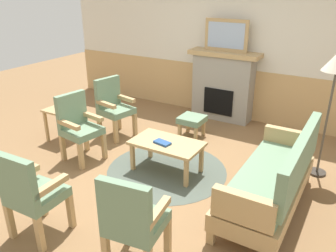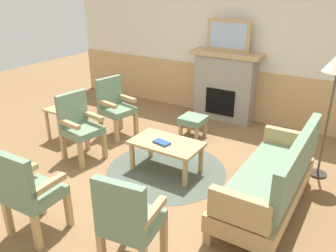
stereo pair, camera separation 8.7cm
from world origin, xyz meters
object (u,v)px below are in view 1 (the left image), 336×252
(coffee_table, at_px, (167,146))
(footstool, at_px, (192,121))
(couch, at_px, (272,180))
(fireplace, at_px, (223,85))
(book_on_table, at_px, (162,143))
(framed_picture, at_px, (226,35))
(armchair_near_fireplace, at_px, (113,105))
(armchair_front_left, at_px, (30,192))
(armchair_by_window_left, at_px, (78,124))
(armchair_front_center, at_px, (133,219))
(side_table, at_px, (61,115))

(coffee_table, relative_size, footstool, 2.40)
(couch, xyz_separation_m, footstool, (-1.70, 1.36, -0.11))
(fireplace, height_order, book_on_table, fireplace)
(framed_picture, bearing_deg, coffee_table, -86.53)
(fireplace, distance_m, footstool, 1.13)
(armchair_near_fireplace, bearing_deg, framed_picture, 52.88)
(book_on_table, bearing_deg, footstool, 99.07)
(fireplace, height_order, armchair_front_left, fireplace)
(coffee_table, xyz_separation_m, footstool, (-0.23, 1.20, -0.10))
(framed_picture, height_order, armchair_near_fireplace, framed_picture)
(coffee_table, xyz_separation_m, armchair_near_fireplace, (-1.40, 0.59, 0.15))
(coffee_table, bearing_deg, framed_picture, 93.47)
(fireplace, height_order, framed_picture, framed_picture)
(fireplace, xyz_separation_m, footstool, (-0.09, -1.06, -0.37))
(framed_picture, height_order, footstool, framed_picture)
(book_on_table, bearing_deg, couch, -3.16)
(book_on_table, relative_size, armchair_front_left, 0.23)
(framed_picture, relative_size, armchair_by_window_left, 0.82)
(armchair_front_left, bearing_deg, fireplace, 85.45)
(coffee_table, height_order, armchair_front_center, armchair_front_center)
(coffee_table, relative_size, armchair_front_left, 0.98)
(fireplace, distance_m, armchair_near_fireplace, 2.09)
(armchair_near_fireplace, xyz_separation_m, side_table, (-0.60, -0.60, -0.10))
(coffee_table, xyz_separation_m, side_table, (-1.99, -0.00, 0.05))
(couch, relative_size, coffee_table, 1.88)
(framed_picture, xyz_separation_m, footstool, (-0.09, -1.06, -1.28))
(coffee_table, distance_m, armchair_by_window_left, 1.34)
(side_table, bearing_deg, coffee_table, 0.13)
(footstool, bearing_deg, book_on_table, -80.93)
(couch, bearing_deg, armchair_front_center, -118.77)
(footstool, bearing_deg, armchair_front_center, -72.88)
(couch, height_order, book_on_table, couch)
(armchair_near_fireplace, bearing_deg, armchair_by_window_left, -83.53)
(couch, distance_m, armchair_by_window_left, 2.77)
(couch, bearing_deg, footstool, 141.45)
(armchair_near_fireplace, height_order, armchair_by_window_left, same)
(book_on_table, relative_size, armchair_by_window_left, 0.23)
(armchair_front_left, bearing_deg, side_table, 130.06)
(framed_picture, xyz_separation_m, armchair_by_window_left, (-1.16, -2.59, -1.02))
(fireplace, xyz_separation_m, armchair_near_fireplace, (-1.26, -1.67, -0.11))
(armchair_by_window_left, bearing_deg, footstool, 55.07)
(armchair_near_fireplace, bearing_deg, side_table, -134.93)
(coffee_table, bearing_deg, fireplace, 93.47)
(footstool, bearing_deg, couch, -38.55)
(coffee_table, distance_m, footstool, 1.23)
(armchair_near_fireplace, height_order, armchair_front_center, same)
(armchair_by_window_left, bearing_deg, coffee_table, 14.12)
(book_on_table, xyz_separation_m, armchair_front_center, (0.68, -1.58, 0.08))
(framed_picture, bearing_deg, couch, -56.34)
(framed_picture, bearing_deg, footstool, -94.97)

